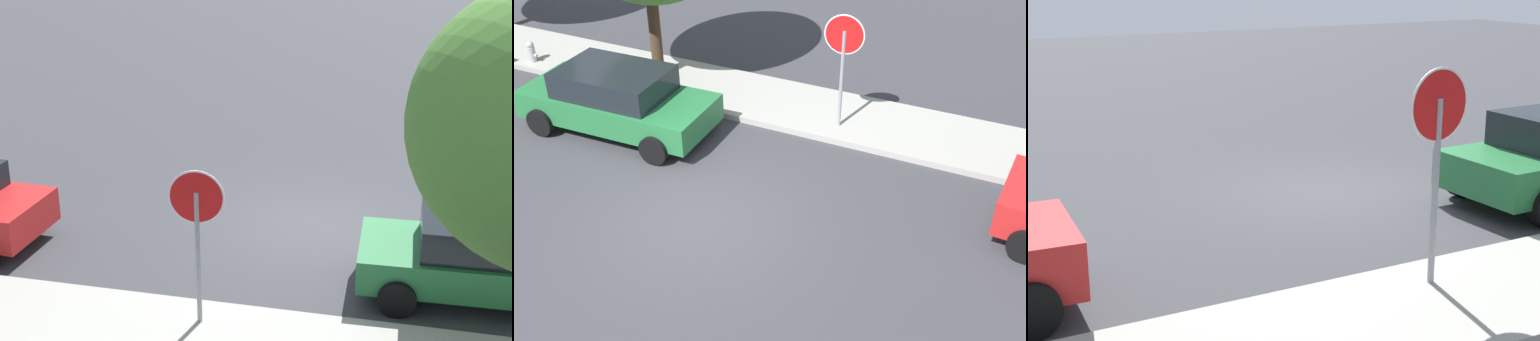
{
  "view_description": "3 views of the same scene",
  "coord_description": "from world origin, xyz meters",
  "views": [
    {
      "loc": [
        -2.12,
        14.5,
        7.0
      ],
      "look_at": [
        1.07,
        0.55,
        1.34
      ],
      "focal_mm": 55.0,
      "sensor_mm": 36.0,
      "label": 1
    },
    {
      "loc": [
        5.15,
        -7.89,
        7.35
      ],
      "look_at": [
        1.13,
        0.62,
        1.05
      ],
      "focal_mm": 45.0,
      "sensor_mm": 36.0,
      "label": 2
    },
    {
      "loc": [
        6.85,
        11.07,
        3.9
      ],
      "look_at": [
        1.31,
        0.72,
        0.72
      ],
      "focal_mm": 55.0,
      "sensor_mm": 36.0,
      "label": 3
    }
  ],
  "objects": [
    {
      "name": "ground_plane",
      "position": [
        0.0,
        0.0,
        0.0
      ],
      "size": [
        60.0,
        60.0,
        0.0
      ],
      "primitive_type": "plane",
      "color": "#38383D"
    },
    {
      "name": "parked_car_green",
      "position": [
        -3.34,
        2.13,
        0.76
      ],
      "size": [
        4.37,
        2.16,
        1.47
      ],
      "color": "#236B38",
      "rests_on": "ground_plane"
    },
    {
      "name": "stop_sign",
      "position": [
        1.16,
        4.18,
        1.91
      ],
      "size": [
        0.87,
        0.1,
        2.73
      ],
      "color": "gray",
      "rests_on": "ground_plane"
    }
  ]
}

